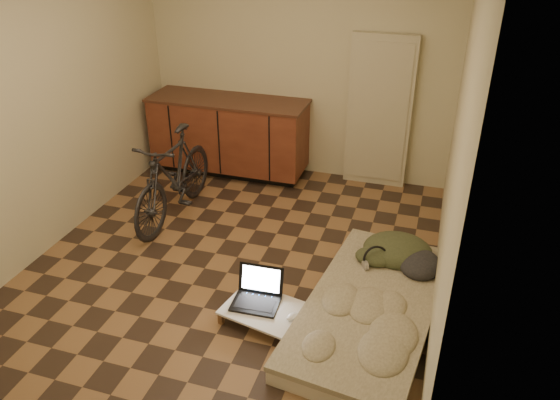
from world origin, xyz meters
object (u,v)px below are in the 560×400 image
(futon, at_px, (371,309))
(lap_desk, at_px, (269,312))
(laptop, at_px, (257,295))
(bicycle, at_px, (173,172))

(futon, xyz_separation_m, lap_desk, (-0.74, -0.29, 0.02))
(laptop, bearing_deg, lap_desk, -36.24)
(lap_desk, distance_m, laptop, 0.16)
(futon, bearing_deg, lap_desk, -151.73)
(lap_desk, bearing_deg, laptop, 158.63)
(bicycle, height_order, futon, bicycle)
(lap_desk, relative_size, laptop, 2.05)
(bicycle, distance_m, laptop, 1.80)
(futon, height_order, laptop, laptop)
(bicycle, bearing_deg, laptop, -40.92)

